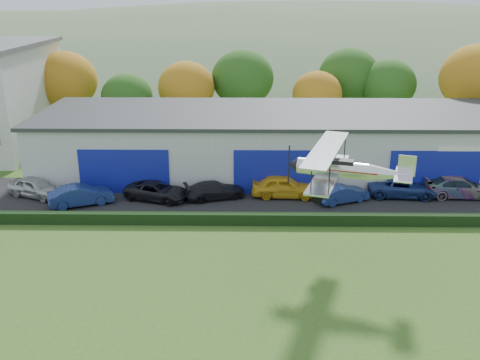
{
  "coord_description": "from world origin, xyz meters",
  "views": [
    {
      "loc": [
        2.55,
        -17.48,
        15.07
      ],
      "look_at": [
        2.12,
        12.77,
        4.42
      ],
      "focal_mm": 40.3,
      "sensor_mm": 36.0,
      "label": 1
    }
  ],
  "objects_px": {
    "car_2": "(157,191)",
    "biplane": "(344,168)",
    "car_0": "(35,187)",
    "car_1": "(81,195)",
    "car_6": "(402,187)",
    "car_3": "(215,190)",
    "car_4": "(284,186)",
    "car_7": "(459,187)",
    "car_5": "(343,194)",
    "hangar": "(275,141)"
  },
  "relations": [
    {
      "from": "car_5",
      "to": "biplane",
      "type": "xyz_separation_m",
      "value": [
        -1.76,
        -9.05,
        4.99
      ]
    },
    {
      "from": "car_1",
      "to": "car_6",
      "type": "relative_size",
      "value": 0.87
    },
    {
      "from": "car_3",
      "to": "car_2",
      "type": "bearing_deg",
      "value": 75.81
    },
    {
      "from": "car_4",
      "to": "car_7",
      "type": "distance_m",
      "value": 13.47
    },
    {
      "from": "car_2",
      "to": "car_7",
      "type": "bearing_deg",
      "value": -69.92
    },
    {
      "from": "car_5",
      "to": "car_2",
      "type": "bearing_deg",
      "value": 64.55
    },
    {
      "from": "car_4",
      "to": "car_6",
      "type": "height_order",
      "value": "car_4"
    },
    {
      "from": "car_0",
      "to": "car_5",
      "type": "xyz_separation_m",
      "value": [
        23.48,
        -0.84,
        -0.1
      ]
    },
    {
      "from": "car_1",
      "to": "car_6",
      "type": "xyz_separation_m",
      "value": [
        24.28,
        2.19,
        -0.03
      ]
    },
    {
      "from": "car_6",
      "to": "biplane",
      "type": "distance_m",
      "value": 13.24
    },
    {
      "from": "car_1",
      "to": "car_2",
      "type": "bearing_deg",
      "value": -101.38
    },
    {
      "from": "car_4",
      "to": "car_6",
      "type": "relative_size",
      "value": 0.93
    },
    {
      "from": "car_6",
      "to": "car_0",
      "type": "bearing_deg",
      "value": 95.89
    },
    {
      "from": "car_2",
      "to": "car_6",
      "type": "distance_m",
      "value": 18.85
    },
    {
      "from": "car_0",
      "to": "car_2",
      "type": "relative_size",
      "value": 0.91
    },
    {
      "from": "hangar",
      "to": "car_0",
      "type": "distance_m",
      "value": 20.06
    },
    {
      "from": "car_0",
      "to": "biplane",
      "type": "relative_size",
      "value": 0.56
    },
    {
      "from": "car_1",
      "to": "car_5",
      "type": "xyz_separation_m",
      "value": [
        19.46,
        0.85,
        -0.1
      ]
    },
    {
      "from": "car_1",
      "to": "biplane",
      "type": "xyz_separation_m",
      "value": [
        17.71,
        -8.2,
        4.89
      ]
    },
    {
      "from": "car_1",
      "to": "car_5",
      "type": "height_order",
      "value": "car_1"
    },
    {
      "from": "car_3",
      "to": "car_5",
      "type": "height_order",
      "value": "car_3"
    },
    {
      "from": "car_6",
      "to": "car_7",
      "type": "height_order",
      "value": "car_7"
    },
    {
      "from": "car_5",
      "to": "biplane",
      "type": "bearing_deg",
      "value": 144.99
    },
    {
      "from": "car_2",
      "to": "biplane",
      "type": "distance_m",
      "value": 16.23
    },
    {
      "from": "car_0",
      "to": "car_1",
      "type": "distance_m",
      "value": 4.36
    },
    {
      "from": "car_0",
      "to": "car_6",
      "type": "xyz_separation_m",
      "value": [
        28.29,
        0.5,
        -0.02
      ]
    },
    {
      "from": "car_1",
      "to": "car_4",
      "type": "distance_m",
      "value": 15.25
    },
    {
      "from": "car_1",
      "to": "hangar",
      "type": "bearing_deg",
      "value": -83.77
    },
    {
      "from": "car_4",
      "to": "car_5",
      "type": "xyz_separation_m",
      "value": [
        4.34,
        -1.07,
        -0.17
      ]
    },
    {
      "from": "car_2",
      "to": "car_3",
      "type": "height_order",
      "value": "car_2"
    },
    {
      "from": "car_3",
      "to": "biplane",
      "type": "xyz_separation_m",
      "value": [
        7.89,
        -9.69,
        4.98
      ]
    },
    {
      "from": "car_1",
      "to": "car_4",
      "type": "xyz_separation_m",
      "value": [
        15.13,
        1.92,
        0.07
      ]
    },
    {
      "from": "car_2",
      "to": "biplane",
      "type": "height_order",
      "value": "biplane"
    },
    {
      "from": "car_3",
      "to": "biplane",
      "type": "distance_m",
      "value": 13.45
    },
    {
      "from": "car_2",
      "to": "biplane",
      "type": "xyz_separation_m",
      "value": [
        12.25,
        -9.4,
        4.97
      ]
    },
    {
      "from": "car_0",
      "to": "car_1",
      "type": "height_order",
      "value": "car_1"
    },
    {
      "from": "car_7",
      "to": "biplane",
      "type": "distance_m",
      "value": 15.78
    },
    {
      "from": "hangar",
      "to": "biplane",
      "type": "relative_size",
      "value": 5.08
    },
    {
      "from": "car_7",
      "to": "car_5",
      "type": "bearing_deg",
      "value": 98.92
    },
    {
      "from": "car_2",
      "to": "car_6",
      "type": "xyz_separation_m",
      "value": [
        18.83,
        0.99,
        0.06
      ]
    },
    {
      "from": "hangar",
      "to": "car_2",
      "type": "bearing_deg",
      "value": -141.77
    },
    {
      "from": "car_7",
      "to": "biplane",
      "type": "height_order",
      "value": "biplane"
    },
    {
      "from": "car_4",
      "to": "car_7",
      "type": "height_order",
      "value": "car_4"
    },
    {
      "from": "car_0",
      "to": "car_7",
      "type": "relative_size",
      "value": 0.82
    },
    {
      "from": "car_4",
      "to": "car_6",
      "type": "bearing_deg",
      "value": -85.63
    },
    {
      "from": "biplane",
      "to": "car_5",
      "type": "bearing_deg",
      "value": 96.81
    },
    {
      "from": "car_0",
      "to": "car_2",
      "type": "distance_m",
      "value": 9.48
    },
    {
      "from": "car_0",
      "to": "car_5",
      "type": "bearing_deg",
      "value": -69.15
    },
    {
      "from": "car_3",
      "to": "car_4",
      "type": "height_order",
      "value": "car_4"
    },
    {
      "from": "car_2",
      "to": "car_7",
      "type": "height_order",
      "value": "car_7"
    }
  ]
}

